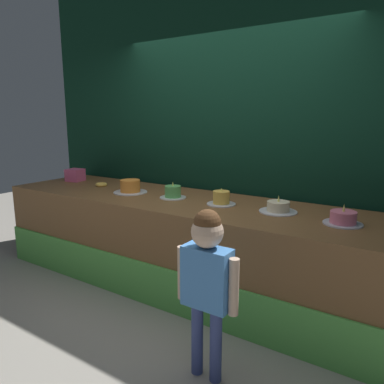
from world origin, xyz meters
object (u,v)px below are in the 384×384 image
(child_figure, at_px, (207,272))
(pink_box, at_px, (75,175))
(cake_far_left, at_px, (130,187))
(donut, at_px, (101,185))
(cake_right, at_px, (343,218))
(cake_center_right, at_px, (278,207))
(cake_left, at_px, (173,193))
(cake_center_left, at_px, (221,199))

(child_figure, xyz_separation_m, pink_box, (-2.62, 1.16, 0.22))
(child_figure, distance_m, pink_box, 2.87)
(pink_box, relative_size, cake_far_left, 0.52)
(donut, bearing_deg, cake_right, -1.75)
(pink_box, height_order, cake_right, cake_right)
(cake_center_right, bearing_deg, pink_box, 178.46)
(cake_far_left, distance_m, cake_left, 0.53)
(cake_far_left, xyz_separation_m, cake_center_left, (1.06, 0.06, -0.01))
(pink_box, relative_size, cake_center_right, 0.58)
(cake_left, distance_m, cake_center_right, 1.06)
(pink_box, relative_size, cake_center_left, 0.69)
(child_figure, bearing_deg, cake_center_left, 114.91)
(donut, distance_m, cake_right, 2.66)
(cake_center_left, height_order, cake_right, cake_right)
(child_figure, relative_size, cake_center_right, 3.54)
(cake_center_left, relative_size, cake_center_right, 0.84)
(pink_box, xyz_separation_m, donut, (0.53, -0.07, -0.06))
(cake_right, bearing_deg, cake_center_left, 177.22)
(pink_box, xyz_separation_m, cake_center_right, (2.65, -0.07, -0.04))
(cake_left, bearing_deg, cake_center_left, 2.30)
(child_figure, relative_size, cake_right, 3.92)
(pink_box, height_order, cake_center_right, pink_box)
(donut, xyz_separation_m, cake_left, (1.06, -0.05, 0.04))
(cake_center_left, bearing_deg, child_figure, -65.09)
(cake_far_left, relative_size, cake_right, 1.24)
(cake_far_left, xyz_separation_m, cake_right, (2.12, 0.01, -0.02))
(cake_far_left, bearing_deg, cake_center_left, 3.09)
(pink_box, bearing_deg, cake_right, -2.66)
(donut, height_order, cake_left, cake_left)
(cake_left, bearing_deg, cake_right, -1.09)
(cake_far_left, relative_size, cake_center_right, 1.12)
(pink_box, height_order, cake_center_left, cake_center_left)
(cake_left, relative_size, cake_right, 0.91)
(child_figure, height_order, pink_box, child_figure)
(child_figure, height_order, cake_center_right, child_figure)
(donut, relative_size, cake_center_right, 0.41)
(cake_center_right, bearing_deg, cake_left, -177.51)
(cake_center_right, height_order, cake_right, cake_right)
(cake_far_left, bearing_deg, pink_box, 171.75)
(cake_center_right, relative_size, cake_right, 1.11)
(cake_right, bearing_deg, cake_left, 178.91)
(child_figure, height_order, cake_far_left, child_figure)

